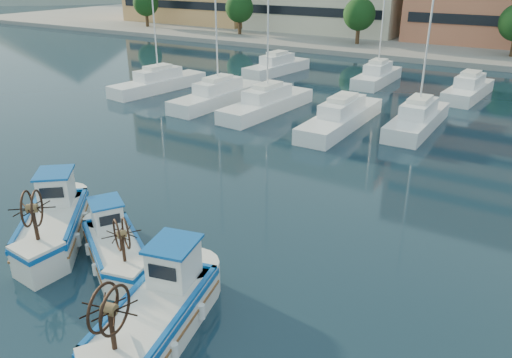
# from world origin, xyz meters

# --- Properties ---
(ground) EXTENTS (300.00, 300.00, 0.00)m
(ground) POSITION_xyz_m (0.00, 0.00, 0.00)
(ground) COLOR #18303F
(ground) RESTS_ON ground
(yacht_marina) EXTENTS (41.27, 22.71, 11.50)m
(yacht_marina) POSITION_xyz_m (-3.61, 27.62, 0.53)
(yacht_marina) COLOR white
(yacht_marina) RESTS_ON ground
(fishing_boat_a) EXTENTS (4.60, 4.89, 3.09)m
(fishing_boat_a) POSITION_xyz_m (-6.17, 1.55, 0.85)
(fishing_boat_a) COLOR silver
(fishing_boat_a) RESTS_ON ground
(fishing_boat_b) EXTENTS (4.25, 3.52, 2.59)m
(fishing_boat_b) POSITION_xyz_m (-3.01, 1.69, 0.71)
(fishing_boat_b) COLOR silver
(fishing_boat_b) RESTS_ON ground
(fishing_boat_c) EXTENTS (3.06, 5.10, 3.09)m
(fishing_boat_c) POSITION_xyz_m (0.95, -0.39, 0.85)
(fishing_boat_c) COLOR silver
(fishing_boat_c) RESTS_ON ground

